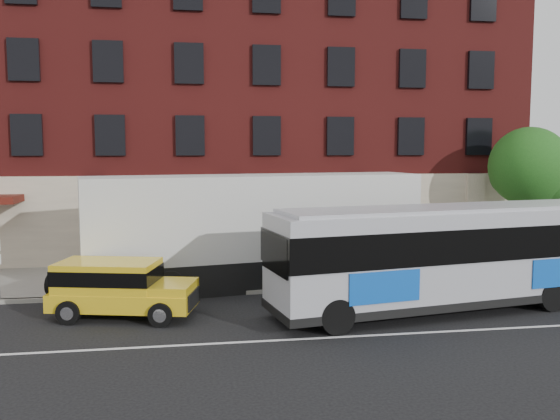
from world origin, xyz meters
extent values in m
plane|color=black|center=(0.00, 0.00, 0.00)|extent=(120.00, 120.00, 0.00)
cube|color=gray|center=(0.00, 9.00, 0.07)|extent=(60.00, 6.00, 0.15)
cube|color=gray|center=(0.00, 6.00, 0.07)|extent=(60.00, 0.25, 0.15)
cube|color=silver|center=(0.00, 0.50, 0.01)|extent=(60.00, 0.12, 0.01)
cube|color=maroon|center=(0.00, 17.00, 7.65)|extent=(30.00, 10.00, 15.00)
cube|color=beige|center=(0.00, 11.85, 2.15)|extent=(30.00, 0.35, 4.00)
cube|color=beige|center=(-6.00, 11.75, 2.15)|extent=(0.90, 0.55, 4.00)
cube|color=beige|center=(0.00, 11.75, 2.15)|extent=(0.90, 0.55, 4.00)
cube|color=beige|center=(6.00, 11.75, 2.15)|extent=(0.90, 0.55, 4.00)
cube|color=beige|center=(12.00, 11.75, 2.15)|extent=(0.90, 0.55, 4.00)
cube|color=black|center=(-8.75, 11.92, 5.95)|extent=(1.30, 0.20, 1.80)
cube|color=black|center=(-5.25, 11.92, 5.95)|extent=(1.30, 0.20, 1.80)
cube|color=black|center=(-1.75, 11.92, 5.95)|extent=(1.30, 0.20, 1.80)
cube|color=black|center=(1.75, 11.92, 5.95)|extent=(1.30, 0.20, 1.80)
cube|color=black|center=(5.25, 11.92, 5.95)|extent=(1.30, 0.20, 1.80)
cube|color=black|center=(8.75, 11.92, 5.95)|extent=(1.30, 0.20, 1.80)
cube|color=black|center=(12.25, 11.92, 5.95)|extent=(1.30, 0.20, 1.80)
cube|color=black|center=(-8.75, 11.92, 9.15)|extent=(1.30, 0.20, 1.80)
cube|color=black|center=(-5.25, 11.92, 9.15)|extent=(1.30, 0.20, 1.80)
cube|color=black|center=(-1.75, 11.92, 9.15)|extent=(1.30, 0.20, 1.80)
cube|color=black|center=(1.75, 11.92, 9.15)|extent=(1.30, 0.20, 1.80)
cube|color=black|center=(5.25, 11.92, 9.15)|extent=(1.30, 0.20, 1.80)
cube|color=black|center=(8.75, 11.92, 9.15)|extent=(1.30, 0.20, 1.80)
cube|color=black|center=(12.25, 11.92, 9.15)|extent=(1.30, 0.20, 1.80)
cube|color=black|center=(12.25, 11.92, 12.35)|extent=(1.30, 0.20, 1.80)
cube|color=black|center=(-4.50, 11.78, 1.75)|extent=(2.60, 0.15, 2.80)
cube|color=black|center=(1.50, 11.78, 1.75)|extent=(2.60, 0.15, 2.80)
cube|color=black|center=(7.50, 11.78, 1.75)|extent=(2.60, 0.15, 2.80)
cylinder|color=#3C2A1E|center=(13.50, 9.50, 1.65)|extent=(0.32, 0.32, 3.00)
sphere|color=#174413|center=(13.50, 9.50, 4.55)|extent=(3.60, 3.60, 3.60)
sphere|color=#174413|center=(14.20, 9.10, 4.05)|extent=(2.20, 2.20, 2.20)
sphere|color=#174413|center=(12.90, 9.90, 4.15)|extent=(2.00, 2.00, 2.00)
cube|color=#A2A3AC|center=(6.77, 2.76, 1.86)|extent=(12.84, 4.69, 2.99)
cube|color=black|center=(6.77, 2.76, 0.47)|extent=(12.90, 4.75, 0.26)
cube|color=#A2A3AC|center=(6.77, 2.76, 3.41)|extent=(12.17, 4.27, 0.13)
cube|color=black|center=(6.77, 2.76, 2.36)|extent=(12.94, 4.79, 1.05)
cube|color=#0C4CB9|center=(3.69, 0.87, 1.31)|extent=(2.28, 0.43, 0.94)
cube|color=#0C4CB9|center=(9.65, 4.61, 1.31)|extent=(2.28, 0.43, 0.94)
cylinder|color=black|center=(2.21, 0.78, 0.52)|extent=(1.09, 0.49, 1.05)
cylinder|color=black|center=(1.82, 3.12, 0.52)|extent=(1.09, 0.49, 1.05)
cylinder|color=black|center=(9.86, 2.08, 0.52)|extent=(1.09, 0.49, 1.05)
cylinder|color=black|center=(9.47, 4.42, 0.52)|extent=(1.09, 0.49, 1.05)
cylinder|color=black|center=(10.71, 4.63, 0.52)|extent=(1.09, 0.49, 1.05)
cube|color=yellow|center=(-4.00, 3.57, 0.60)|extent=(4.75, 2.88, 0.55)
cube|color=yellow|center=(-4.49, 3.70, 1.34)|extent=(3.40, 2.50, 0.92)
cube|color=black|center=(-4.49, 3.70, 1.39)|extent=(3.45, 2.55, 0.46)
cube|color=yellow|center=(-2.52, 3.20, 1.02)|extent=(1.77, 2.04, 0.28)
cube|color=black|center=(-1.83, 3.03, 0.65)|extent=(0.41, 1.45, 0.51)
cylinder|color=black|center=(-6.29, 4.15, 1.02)|extent=(0.37, 0.73, 0.70)
cylinder|color=black|center=(-2.83, 2.34, 0.37)|extent=(0.78, 0.43, 0.74)
cylinder|color=silver|center=(-2.83, 2.34, 0.37)|extent=(0.46, 0.37, 0.41)
cylinder|color=black|center=(-2.39, 4.10, 0.37)|extent=(0.78, 0.43, 0.74)
cylinder|color=silver|center=(-2.39, 4.10, 0.37)|extent=(0.46, 0.37, 0.41)
cylinder|color=black|center=(-5.61, 3.04, 0.37)|extent=(0.78, 0.43, 0.74)
cylinder|color=silver|center=(-5.61, 3.04, 0.37)|extent=(0.46, 0.37, 0.41)
cylinder|color=black|center=(-5.17, 4.80, 0.37)|extent=(0.78, 0.43, 0.74)
cylinder|color=silver|center=(-5.17, 4.80, 0.37)|extent=(0.46, 0.37, 0.41)
cube|color=black|center=(0.69, 7.30, 0.60)|extent=(13.27, 4.83, 1.19)
cube|color=silver|center=(0.69, 7.30, 2.77)|extent=(13.28, 4.87, 3.15)
cylinder|color=black|center=(-3.91, 5.22, 0.54)|extent=(1.12, 0.49, 1.08)
cylinder|color=black|center=(-4.34, 7.68, 0.54)|extent=(1.12, 0.49, 1.08)
cylinder|color=black|center=(-2.62, 5.45, 0.54)|extent=(1.12, 0.49, 1.08)
cylinder|color=black|center=(-3.06, 7.90, 0.54)|extent=(1.12, 0.49, 1.08)
cylinder|color=black|center=(4.43, 6.69, 0.54)|extent=(1.12, 0.49, 1.08)
cylinder|color=black|center=(4.00, 9.15, 0.54)|extent=(1.12, 0.49, 1.08)
cylinder|color=black|center=(5.71, 6.91, 0.54)|extent=(1.12, 0.49, 1.08)
cylinder|color=black|center=(5.28, 9.37, 0.54)|extent=(1.12, 0.49, 1.08)
camera|label=1|loc=(-2.10, -15.47, 5.32)|focal=38.17mm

